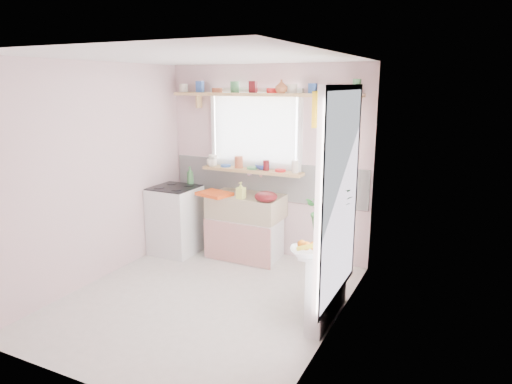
% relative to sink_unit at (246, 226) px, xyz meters
% --- Properties ---
extents(room, '(3.20, 3.20, 3.20)m').
position_rel_sink_unit_xyz_m(room, '(0.81, -0.43, 0.94)').
color(room, silver).
rests_on(room, ground).
extents(sink_unit, '(0.95, 0.65, 1.11)m').
position_rel_sink_unit_xyz_m(sink_unit, '(0.00, 0.00, 0.00)').
color(sink_unit, white).
rests_on(sink_unit, ground).
extents(cooker, '(0.58, 0.58, 0.93)m').
position_rel_sink_unit_xyz_m(cooker, '(-0.95, -0.24, 0.03)').
color(cooker, white).
rests_on(cooker, ground).
extents(radiator_ledge, '(0.22, 0.95, 0.78)m').
position_rel_sink_unit_xyz_m(radiator_ledge, '(1.45, -1.09, -0.03)').
color(radiator_ledge, white).
rests_on(radiator_ledge, ground).
extents(windowsill, '(1.40, 0.22, 0.04)m').
position_rel_sink_unit_xyz_m(windowsill, '(-0.00, 0.19, 0.71)').
color(windowsill, tan).
rests_on(windowsill, room).
extents(pine_shelf, '(2.52, 0.24, 0.04)m').
position_rel_sink_unit_xyz_m(pine_shelf, '(0.15, 0.18, 1.69)').
color(pine_shelf, tan).
rests_on(pine_shelf, room).
extents(shelf_crockery, '(2.47, 0.11, 0.12)m').
position_rel_sink_unit_xyz_m(shelf_crockery, '(0.13, 0.18, 1.76)').
color(shelf_crockery, silver).
rests_on(shelf_crockery, pine_shelf).
extents(sill_crockery, '(1.35, 0.11, 0.12)m').
position_rel_sink_unit_xyz_m(sill_crockery, '(-0.02, 0.19, 0.78)').
color(sill_crockery, silver).
rests_on(sill_crockery, windowsill).
extents(dish_tray, '(0.47, 0.40, 0.04)m').
position_rel_sink_unit_xyz_m(dish_tray, '(-0.36, -0.19, 0.44)').
color(dish_tray, '#E74A14').
rests_on(dish_tray, sink_unit).
extents(colander, '(0.35, 0.35, 0.13)m').
position_rel_sink_unit_xyz_m(colander, '(0.37, -0.19, 0.48)').
color(colander, '#5A0F13').
rests_on(colander, sink_unit).
extents(jade_plant, '(0.59, 0.55, 0.52)m').
position_rel_sink_unit_xyz_m(jade_plant, '(1.36, -0.87, 0.60)').
color(jade_plant, '#2A6B2B').
rests_on(jade_plant, radiator_ledge).
extents(fruit_bowl, '(0.37, 0.37, 0.07)m').
position_rel_sink_unit_xyz_m(fruit_bowl, '(1.36, -1.49, 0.38)').
color(fruit_bowl, silver).
rests_on(fruit_bowl, radiator_ledge).
extents(herb_pot, '(0.12, 0.10, 0.20)m').
position_rel_sink_unit_xyz_m(herb_pot, '(1.36, -1.03, 0.44)').
color(herb_pot, '#356628').
rests_on(herb_pot, radiator_ledge).
extents(soap_bottle_sink, '(0.10, 0.11, 0.21)m').
position_rel_sink_unit_xyz_m(soap_bottle_sink, '(0.03, -0.19, 0.52)').
color(soap_bottle_sink, '#E8F36C').
rests_on(soap_bottle_sink, sink_unit).
extents(sill_cup, '(0.17, 0.17, 0.10)m').
position_rel_sink_unit_xyz_m(sill_cup, '(-0.59, 0.13, 0.78)').
color(sill_cup, white).
rests_on(sill_cup, windowsill).
extents(sill_bowl, '(0.25, 0.25, 0.07)m').
position_rel_sink_unit_xyz_m(sill_bowl, '(0.13, 0.25, 0.76)').
color(sill_bowl, '#3649AF').
rests_on(sill_bowl, windowsill).
extents(shelf_vase, '(0.17, 0.17, 0.16)m').
position_rel_sink_unit_xyz_m(shelf_vase, '(0.43, 0.12, 1.79)').
color(shelf_vase, '#AC5D34').
rests_on(shelf_vase, pine_shelf).
extents(cooker_bottle, '(0.10, 0.11, 0.25)m').
position_rel_sink_unit_xyz_m(cooker_bottle, '(-0.84, -0.02, 0.61)').
color(cooker_bottle, '#38713E').
rests_on(cooker_bottle, cooker).
extents(fruit, '(0.20, 0.14, 0.10)m').
position_rel_sink_unit_xyz_m(fruit, '(1.37, -1.49, 0.44)').
color(fruit, orange).
rests_on(fruit, fruit_bowl).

